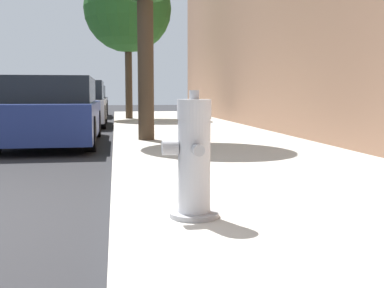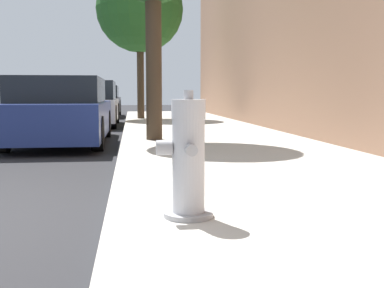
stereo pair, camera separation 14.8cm
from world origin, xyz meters
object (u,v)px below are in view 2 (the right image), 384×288
at_px(parked_car_far, 100,102).
at_px(street_tree_far, 140,9).
at_px(fire_hydrant, 188,160).
at_px(parked_car_mid, 90,104).
at_px(parked_car_near, 61,112).

distance_m(parked_car_far, street_tree_far, 5.70).
distance_m(fire_hydrant, parked_car_far, 18.19).
relative_size(parked_car_mid, street_tree_far, 0.81).
xyz_separation_m(fire_hydrant, parked_car_mid, (-1.67, 12.00, 0.13)).
bearing_deg(street_tree_far, parked_car_far, 110.90).
relative_size(parked_car_near, parked_car_mid, 1.06).
bearing_deg(parked_car_near, street_tree_far, 76.45).
relative_size(parked_car_near, parked_car_far, 1.04).
height_order(fire_hydrant, parked_car_near, parked_car_near).
bearing_deg(street_tree_far, parked_car_mid, -132.99).
height_order(parked_car_near, parked_car_far, parked_car_far).
height_order(parked_car_near, street_tree_far, street_tree_far).
height_order(parked_car_near, parked_car_mid, parked_car_mid).
bearing_deg(fire_hydrant, street_tree_far, 90.24).
height_order(parked_car_far, street_tree_far, street_tree_far).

